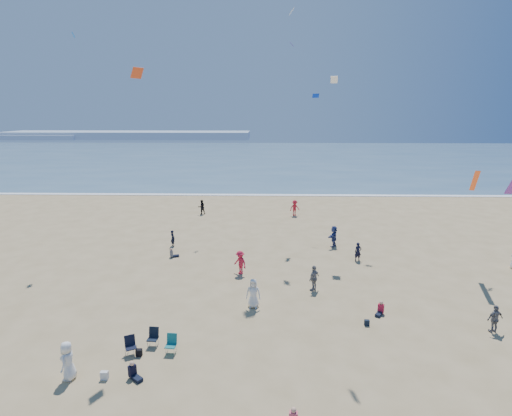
{
  "coord_description": "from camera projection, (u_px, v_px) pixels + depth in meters",
  "views": [
    {
      "loc": [
        2.5,
        -12.95,
        12.12
      ],
      "look_at": [
        2.0,
        8.0,
        7.03
      ],
      "focal_mm": 28.0,
      "sensor_mm": 36.0,
      "label": 1
    }
  ],
  "objects": [
    {
      "name": "ocean",
      "position": [
        256.0,
        157.0,
        107.78
      ],
      "size": [
        220.0,
        100.0,
        0.06
      ],
      "primitive_type": "cube",
      "color": "#476B84",
      "rests_on": "ground"
    },
    {
      "name": "surf_line",
      "position": [
        248.0,
        195.0,
        59.21
      ],
      "size": [
        220.0,
        1.2,
        0.08
      ],
      "primitive_type": "cube",
      "color": "white",
      "rests_on": "ground"
    },
    {
      "name": "headland_far",
      "position": [
        129.0,
        135.0,
        181.67
      ],
      "size": [
        110.0,
        20.0,
        3.2
      ],
      "primitive_type": "cube",
      "color": "#7A8EA8",
      "rests_on": "ground"
    },
    {
      "name": "headland_near",
      "position": [
        36.0,
        137.0,
        177.88
      ],
      "size": [
        40.0,
        14.0,
        2.0
      ],
      "primitive_type": "cube",
      "color": "#7A8EA8",
      "rests_on": "ground"
    },
    {
      "name": "standing_flyers",
      "position": [
        313.0,
        260.0,
        30.95
      ],
      "size": [
        29.62,
        35.62,
        1.94
      ],
      "color": "white",
      "rests_on": "ground"
    },
    {
      "name": "seated_group",
      "position": [
        258.0,
        342.0,
        20.8
      ],
      "size": [
        16.07,
        23.9,
        0.84
      ],
      "color": "white",
      "rests_on": "ground"
    },
    {
      "name": "chair_cluster",
      "position": [
        151.0,
        343.0,
        20.56
      ],
      "size": [
        2.72,
        1.52,
        1.0
      ],
      "color": "black",
      "rests_on": "ground"
    },
    {
      "name": "white_tote",
      "position": [
        104.0,
        375.0,
        18.5
      ],
      "size": [
        0.35,
        0.2,
        0.4
      ],
      "primitive_type": "cube",
      "color": "silver",
      "rests_on": "ground"
    },
    {
      "name": "black_backpack",
      "position": [
        139.0,
        353.0,
        20.26
      ],
      "size": [
        0.3,
        0.22,
        0.38
      ],
      "primitive_type": "cube",
      "color": "black",
      "rests_on": "ground"
    },
    {
      "name": "navy_bag",
      "position": [
        367.0,
        323.0,
        23.17
      ],
      "size": [
        0.28,
        0.18,
        0.34
      ],
      "primitive_type": "cube",
      "color": "black",
      "rests_on": "ground"
    },
    {
      "name": "kites_aloft",
      "position": [
        399.0,
        73.0,
        23.63
      ],
      "size": [
        36.29,
        40.25,
        25.64
      ],
      "color": "red",
      "rests_on": "ground"
    }
  ]
}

